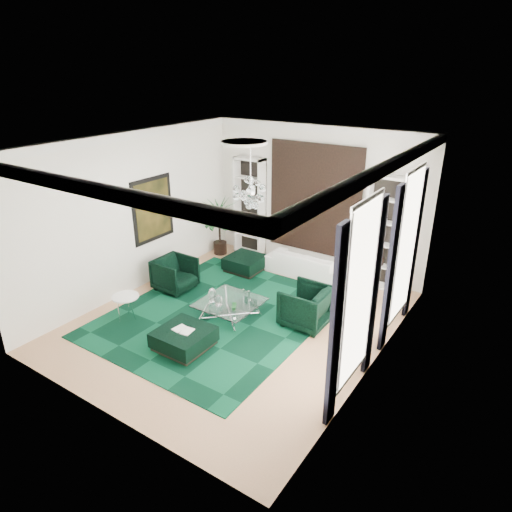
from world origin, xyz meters
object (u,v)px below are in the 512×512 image
Objects in this scene: armchair_left at (175,274)px; ottoman_side at (245,264)px; side_table at (127,308)px; armchair_right at (306,306)px; coffee_table at (230,310)px; sofa at (307,264)px; palm at (219,219)px; ottoman_front at (184,339)px.

ottoman_side is (0.80, 1.85, -0.20)m from armchair_left.
armchair_left reaches higher than side_table.
armchair_right reaches higher than coffee_table.
coffee_table is at bearing 83.46° from sofa.
armchair_right reaches higher than ottoman_side.
armchair_left is at bearing 93.81° from side_table.
armchair_left is 0.97× the size of ottoman_side.
palm is (-0.62, 4.10, 0.78)m from side_table.
coffee_table is 1.25× the size of ottoman_front.
coffee_table is at bearing -48.97° from palm.
ottoman_side is (-2.64, 1.54, -0.23)m from armchair_right.
palm is (-1.31, 0.60, 0.86)m from ottoman_side.
armchair_left is 2.02m from ottoman_side.
ottoman_side is 3.79m from ottoman_front.
palm is at bearing 119.45° from ottoman_front.
side_table is at bearing 175.73° from ottoman_front.
coffee_table is 1.37m from ottoman_front.
sofa is 2.24× the size of armchair_right.
palm is at bearing -118.32° from armchair_right.
palm reaches higher than ottoman_front.
armchair_right is 4.54m from palm.
side_table is 0.27× the size of palm.
ottoman_side is at bearing 106.48° from ottoman_front.
armchair_left is 0.93× the size of armchair_right.
palm is at bearing 155.61° from ottoman_side.
armchair_left is 0.42× the size of palm.
coffee_table is at bearing -62.58° from ottoman_side.
coffee_table reaches higher than ottoman_side.
side_table is 4.22m from palm.
ottoman_side is 0.43× the size of palm.
coffee_table is 2.16× the size of side_table.
ottoman_side reaches higher than ottoman_front.
armchair_right is at bearing 53.17° from ottoman_front.
armchair_left reaches higher than ottoman_side.
armchair_left is at bearing 136.40° from ottoman_front.
armchair_left is at bearing -113.43° from ottoman_side.
armchair_left is 0.72× the size of coffee_table.
armchair_right reaches higher than sofa.
armchair_left is 2.58m from palm.
ottoman_side is at bearing 78.84° from side_table.
armchair_right is 0.78× the size of coffee_table.
coffee_table is 2.24m from side_table.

